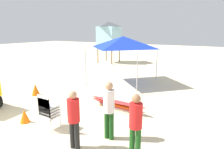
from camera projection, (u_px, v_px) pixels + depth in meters
ground at (12, 133)px, 5.96m from camera, size 80.00×80.00×0.00m
stacked_plastic_chairs at (47, 110)px, 5.99m from camera, size 0.48×0.48×1.20m
surfboard_pile at (117, 104)px, 7.74m from camera, size 2.55×0.63×0.40m
lifeguard_near_left at (136, 122)px, 4.66m from camera, size 0.32×0.32×1.65m
lifeguard_near_center at (109, 107)px, 5.45m from camera, size 0.32×0.32×1.73m
lifeguard_near_right at (74, 116)px, 4.99m from camera, size 0.32×0.32×1.63m
popup_canopy at (123, 42)px, 11.12m from camera, size 3.21×3.21×2.81m
lifeguard_tower at (109, 34)px, 18.60m from camera, size 1.98×1.98×3.96m
traffic_cone_near at (25, 116)px, 6.61m from camera, size 0.34×0.34×0.48m
traffic_cone_far at (36, 90)px, 9.44m from camera, size 0.39×0.39×0.56m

